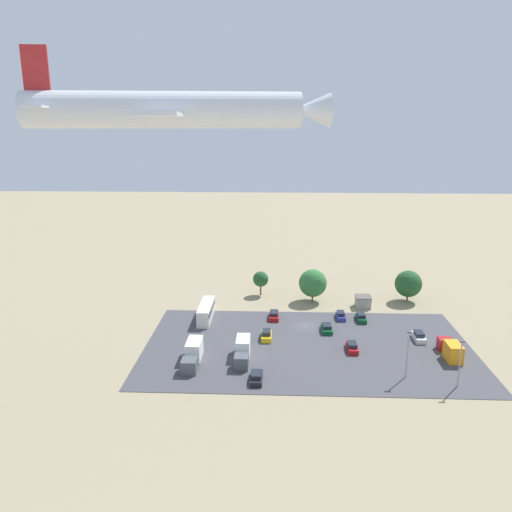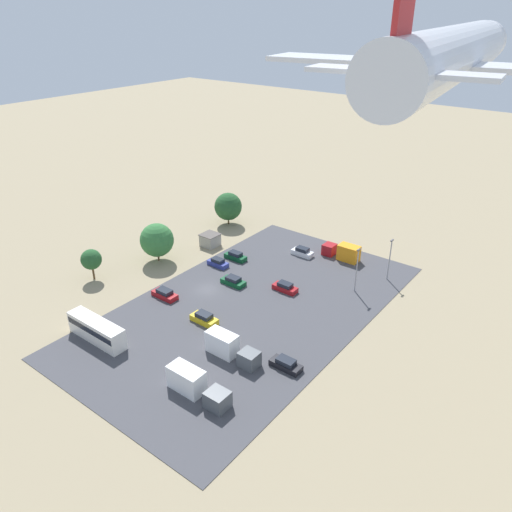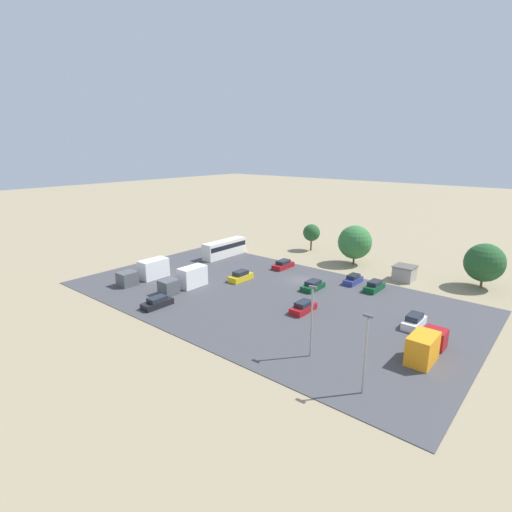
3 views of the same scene
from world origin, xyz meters
name	(u,v)px [view 2 (image 2 of 3)]	position (x,y,z in m)	size (l,w,h in m)	color
ground_plane	(207,290)	(0.00, 0.00, 0.00)	(400.00, 400.00, 0.00)	gray
parking_lot_surface	(251,308)	(0.00, 9.52, 0.04)	(59.54, 34.32, 0.08)	#424247
shed_building	(210,240)	(-13.48, -11.51, 1.28)	(3.42, 3.46, 2.54)	#9E998E
bus	(97,330)	(20.44, -2.92, 1.86)	(2.53, 10.46, 3.31)	silver
parked_car_0	(235,256)	(-11.77, -3.41, 0.73)	(1.75, 4.47, 1.57)	#0C4723
parked_car_1	(285,287)	(-7.87, 10.86, 0.71)	(1.80, 4.37, 1.51)	maroon
parked_car_2	(165,294)	(6.26, -3.89, 0.71)	(1.93, 4.65, 1.51)	maroon
parked_car_3	(218,263)	(-7.69, -4.32, 0.71)	(1.72, 4.10, 1.50)	navy
parked_car_4	(233,281)	(-4.13, 2.42, 0.68)	(2.00, 4.42, 1.44)	#0C4723
parked_car_5	(204,318)	(7.63, 6.38, 0.76)	(1.89, 4.49, 1.64)	gold
parked_car_6	(302,252)	(-21.09, 5.87, 0.76)	(1.83, 4.30, 1.64)	silver
parked_car_7	(286,364)	(8.90, 22.55, 0.69)	(1.86, 4.48, 1.46)	black
parked_truck_0	(343,252)	(-24.66, 12.85, 1.48)	(2.40, 7.33, 3.07)	maroon
parked_truck_1	(195,385)	(20.02, 16.37, 1.56)	(2.49, 9.03, 3.22)	#4C5156
parked_truck_2	(230,348)	(11.60, 14.91, 1.56)	(2.34, 8.38, 3.24)	#4C5156
tree_near_shed	(91,259)	(9.54, -18.69, 3.93)	(3.66, 3.66, 5.78)	brown
tree_apron_mid	(228,207)	(-24.33, -15.83, 4.17)	(6.10, 6.10, 7.22)	brown
tree_apron_far	(157,240)	(-2.49, -14.90, 4.35)	(6.38, 6.38, 7.55)	brown
light_pole_lot_centre	(357,268)	(-15.06, 20.42, 4.49)	(0.90, 0.28, 7.97)	gray
light_pole_lot_edge	(390,258)	(-22.35, 23.09, 4.38)	(0.90, 0.28, 7.74)	gray
airplane	(453,55)	(16.30, 40.22, 41.01)	(31.90, 25.96, 8.03)	silver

